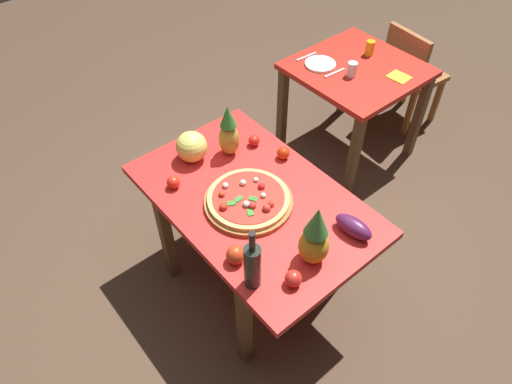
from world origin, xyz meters
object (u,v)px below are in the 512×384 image
fork_utensil (306,57)px  bell_pepper (235,255)px  dining_chair (410,72)px  pineapple_right (229,133)px  background_table (355,82)px  drinking_glass_water (352,69)px  knife_utensil (335,73)px  napkin_folded (399,77)px  pineapple_left (315,238)px  drinking_glass_juice (370,48)px  tomato_by_bottle (173,182)px  tomato_near_board (283,153)px  pizza (248,198)px  pizza_board (249,202)px  tomato_beside_pepper (293,279)px  tomato_at_corner (254,141)px  melon (192,147)px  dinner_plate (320,64)px  display_table (253,209)px  eggplant (353,227)px  wine_bottle (252,265)px

fork_utensil → bell_pepper: bearing=-50.3°
dining_chair → pineapple_right: size_ratio=2.64×
background_table → drinking_glass_water: 0.21m
knife_utensil → drinking_glass_water: bearing=40.3°
fork_utensil → napkin_folded: 0.67m
pineapple_left → knife_utensil: bearing=129.6°
dining_chair → drinking_glass_juice: 0.57m
tomato_by_bottle → drinking_glass_juice: size_ratio=0.68×
tomato_near_board → pizza: bearing=-68.7°
background_table → dining_chair: dining_chair is taller
tomato_near_board → napkin_folded: bearing=94.7°
bell_pepper → tomato_near_board: bearing=120.8°
dining_chair → tomato_by_bottle: bearing=99.2°
fork_utensil → pizza_board: bearing=-51.7°
tomato_beside_pepper → drinking_glass_water: (-0.96, 1.44, 0.01)m
tomato_at_corner → melon: bearing=-111.3°
bell_pepper → dinner_plate: bearing=122.0°
tomato_near_board → drinking_glass_water: drinking_glass_water is taller
knife_utensil → napkin_folded: size_ratio=1.29×
fork_utensil → tomato_at_corner: bearing=-57.1°
dinner_plate → knife_utensil: size_ratio=1.22×
knife_utensil → napkin_folded: 0.44m
pizza → bell_pepper: 0.36m
tomato_at_corner → knife_utensil: (-0.22, 0.91, -0.03)m
background_table → knife_utensil: (-0.05, -0.19, 0.13)m
dining_chair → dinner_plate: (-0.23, -0.83, 0.29)m
background_table → tomato_at_corner: 1.12m
pizza_board → napkin_folded: (-0.24, 1.53, -0.01)m
pizza → melon: 0.47m
display_table → background_table: same height
display_table → bell_pepper: (0.25, -0.32, 0.14)m
pineapple_left → tomato_at_corner: bearing=158.7°
tomato_beside_pepper → fork_utensil: size_ratio=0.43×
pizza → pineapple_right: (-0.37, 0.17, 0.10)m
melon → pineapple_left: bearing=1.9°
tomato_beside_pepper → drinking_glass_water: drinking_glass_water is taller
pizza → dinner_plate: pizza is taller
pineapple_right → pineapple_left: bearing=-10.8°
bell_pepper → napkin_folded: 1.86m
pizza → fork_utensil: pizza is taller
melon → napkin_folded: bearing=81.6°
tomato_at_corner → eggplant: bearing=-3.6°
tomato_near_board → napkin_folded: size_ratio=0.51×
bell_pepper → drinking_glass_juice: 2.04m
pizza_board → drinking_glass_juice: bearing=109.6°
wine_bottle → melon: bearing=162.7°
tomato_near_board → dining_chair: bearing=100.9°
pizza → tomato_beside_pepper: (0.49, -0.15, -0.00)m
background_table → napkin_folded: (0.27, 0.12, 0.13)m
drinking_glass_juice → pineapple_left: bearing=-57.3°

